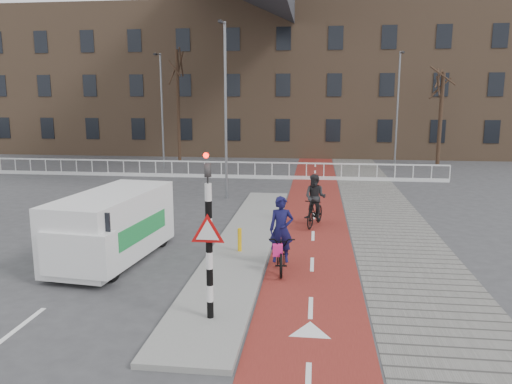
# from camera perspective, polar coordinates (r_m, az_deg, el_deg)

# --- Properties ---
(ground) EXTENTS (120.00, 120.00, 0.00)m
(ground) POSITION_cam_1_polar(r_m,az_deg,el_deg) (12.68, -0.59, -10.97)
(ground) COLOR #38383A
(ground) RESTS_ON ground
(bike_lane) EXTENTS (2.50, 60.00, 0.01)m
(bike_lane) POSITION_cam_1_polar(r_m,az_deg,el_deg) (22.18, 6.65, -1.51)
(bike_lane) COLOR maroon
(bike_lane) RESTS_ON ground
(sidewalk) EXTENTS (3.00, 60.00, 0.01)m
(sidewalk) POSITION_cam_1_polar(r_m,az_deg,el_deg) (22.35, 13.85, -1.66)
(sidewalk) COLOR slate
(sidewalk) RESTS_ON ground
(curb_island) EXTENTS (1.80, 16.00, 0.12)m
(curb_island) POSITION_cam_1_polar(r_m,az_deg,el_deg) (16.50, -1.19, -5.55)
(curb_island) COLOR gray
(curb_island) RESTS_ON ground
(traffic_signal) EXTENTS (0.80, 0.80, 3.68)m
(traffic_signal) POSITION_cam_1_polar(r_m,az_deg,el_deg) (10.26, -5.43, -4.60)
(traffic_signal) COLOR black
(traffic_signal) RESTS_ON curb_island
(bollard) EXTENTS (0.12, 0.12, 0.70)m
(bollard) POSITION_cam_1_polar(r_m,az_deg,el_deg) (15.11, -1.88, -5.47)
(bollard) COLOR #F1B30D
(bollard) RESTS_ON curb_island
(cyclist_near) EXTENTS (0.88, 2.05, 2.06)m
(cyclist_near) POSITION_cam_1_polar(r_m,az_deg,el_deg) (13.75, 2.89, -6.14)
(cyclist_near) COLOR black
(cyclist_near) RESTS_ON bike_lane
(cyclist_far) EXTENTS (1.01, 1.86, 1.93)m
(cyclist_far) POSITION_cam_1_polar(r_m,az_deg,el_deg) (18.43, 6.76, -1.48)
(cyclist_far) COLOR black
(cyclist_far) RESTS_ON bike_lane
(van) EXTENTS (2.35, 4.81, 1.99)m
(van) POSITION_cam_1_polar(r_m,az_deg,el_deg) (15.08, -16.09, -3.66)
(van) COLOR white
(van) RESTS_ON ground
(railing) EXTENTS (28.00, 0.10, 0.99)m
(railing) POSITION_cam_1_polar(r_m,az_deg,el_deg) (29.74, -5.87, 2.24)
(railing) COLOR silver
(railing) RESTS_ON ground
(townhouse_row) EXTENTS (46.00, 10.00, 15.90)m
(townhouse_row) POSITION_cam_1_polar(r_m,az_deg,el_deg) (44.02, 1.01, 14.85)
(townhouse_row) COLOR #7F6047
(townhouse_row) RESTS_ON ground
(tree_mid) EXTENTS (0.24, 0.24, 8.06)m
(tree_mid) POSITION_cam_1_polar(r_m,az_deg,el_deg) (37.29, -8.88, 9.63)
(tree_mid) COLOR black
(tree_mid) RESTS_ON ground
(tree_right) EXTENTS (0.27, 0.27, 6.38)m
(tree_right) POSITION_cam_1_polar(r_m,az_deg,el_deg) (36.83, 20.32, 7.78)
(tree_right) COLOR black
(tree_right) RESTS_ON ground
(streetlight_near) EXTENTS (0.12, 0.12, 8.00)m
(streetlight_near) POSITION_cam_1_polar(r_m,az_deg,el_deg) (23.11, -3.48, 9.03)
(streetlight_near) COLOR slate
(streetlight_near) RESTS_ON ground
(streetlight_left) EXTENTS (0.12, 0.12, 7.46)m
(streetlight_left) POSITION_cam_1_polar(r_m,az_deg,el_deg) (33.60, -10.67, 8.96)
(streetlight_left) COLOR slate
(streetlight_left) RESTS_ON ground
(streetlight_right) EXTENTS (0.12, 0.12, 7.54)m
(streetlight_right) POSITION_cam_1_polar(r_m,az_deg,el_deg) (33.71, 15.84, 8.80)
(streetlight_right) COLOR slate
(streetlight_right) RESTS_ON ground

